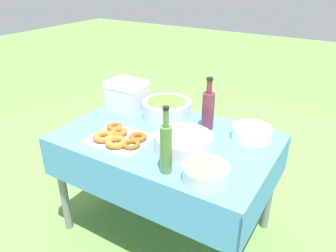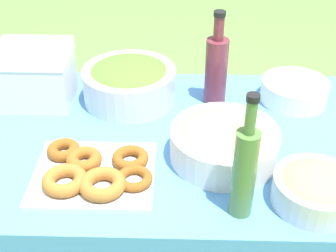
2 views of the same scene
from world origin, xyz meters
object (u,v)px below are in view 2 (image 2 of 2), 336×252
object	(u,v)px
plate_stack	(294,91)
pasta_bowl	(224,141)
cooler_box	(35,75)
olive_oil_bottle	(244,170)
wine_bottle	(216,68)
bread_bowl	(316,188)
salad_bowl	(129,81)
donut_platter	(94,172)

from	to	relation	value
plate_stack	pasta_bowl	bearing A→B (deg)	51.12
cooler_box	olive_oil_bottle	bearing A→B (deg)	141.06
wine_bottle	bread_bowl	bearing A→B (deg)	114.74
pasta_bowl	bread_bowl	distance (m)	0.28
salad_bowl	olive_oil_bottle	world-z (taller)	olive_oil_bottle
olive_oil_bottle	cooler_box	xyz separation A→B (m)	(0.63, -0.51, -0.03)
pasta_bowl	bread_bowl	xyz separation A→B (m)	(-0.22, 0.18, -0.01)
olive_oil_bottle	wine_bottle	bearing A→B (deg)	-86.13
bread_bowl	donut_platter	bearing A→B (deg)	-7.45
pasta_bowl	wine_bottle	size ratio (longest dim) A/B	0.96
salad_bowl	cooler_box	size ratio (longest dim) A/B	1.31
plate_stack	salad_bowl	bearing A→B (deg)	1.12
plate_stack	wine_bottle	bearing A→B (deg)	2.57
salad_bowl	donut_platter	bearing A→B (deg)	82.12
bread_bowl	cooler_box	bearing A→B (deg)	-29.98
pasta_bowl	cooler_box	xyz separation A→B (m)	(0.60, -0.30, 0.04)
donut_platter	wine_bottle	size ratio (longest dim) A/B	1.07
salad_bowl	bread_bowl	xyz separation A→B (m)	(-0.51, 0.49, -0.02)
donut_platter	bread_bowl	bearing A→B (deg)	172.55
salad_bowl	bread_bowl	size ratio (longest dim) A/B	1.45
plate_stack	olive_oil_bottle	xyz separation A→B (m)	(0.23, 0.54, 0.10)
salad_bowl	plate_stack	xyz separation A→B (m)	(-0.56, -0.01, -0.03)
pasta_bowl	plate_stack	distance (m)	0.41
plate_stack	cooler_box	xyz separation A→B (m)	(0.86, 0.03, 0.06)
pasta_bowl	donut_platter	distance (m)	0.37
donut_platter	salad_bowl	bearing A→B (deg)	-97.88
pasta_bowl	wine_bottle	distance (m)	0.32
salad_bowl	olive_oil_bottle	size ratio (longest dim) A/B	0.93
donut_platter	olive_oil_bottle	size ratio (longest dim) A/B	1.02
pasta_bowl	cooler_box	size ratio (longest dim) A/B	1.28
plate_stack	donut_platter	bearing A→B (deg)	34.72
bread_bowl	plate_stack	bearing A→B (deg)	-95.12
wine_bottle	cooler_box	size ratio (longest dim) A/B	1.33
pasta_bowl	plate_stack	size ratio (longest dim) A/B	1.36
plate_stack	wine_bottle	world-z (taller)	wine_bottle
pasta_bowl	olive_oil_bottle	xyz separation A→B (m)	(-0.03, 0.21, 0.07)
pasta_bowl	bread_bowl	bearing A→B (deg)	140.57
plate_stack	cooler_box	distance (m)	0.87
wine_bottle	cooler_box	xyz separation A→B (m)	(0.59, 0.02, -0.03)
bread_bowl	cooler_box	size ratio (longest dim) A/B	0.90
salad_bowl	wine_bottle	bearing A→B (deg)	179.76
plate_stack	olive_oil_bottle	distance (m)	0.59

